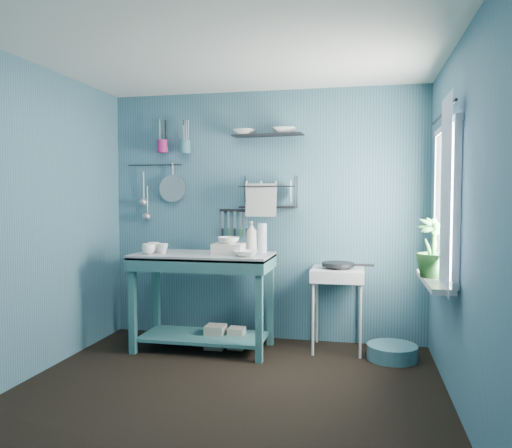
% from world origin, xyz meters
% --- Properties ---
extents(floor, '(3.20, 3.20, 0.00)m').
position_xyz_m(floor, '(0.00, 0.00, 0.00)').
color(floor, black).
rests_on(floor, ground).
extents(ceiling, '(3.20, 3.20, 0.00)m').
position_xyz_m(ceiling, '(0.00, 0.00, 2.50)').
color(ceiling, silver).
rests_on(ceiling, ground).
extents(wall_back, '(3.20, 0.00, 3.20)m').
position_xyz_m(wall_back, '(0.00, 1.50, 1.25)').
color(wall_back, '#376071').
rests_on(wall_back, ground).
extents(wall_front, '(3.20, 0.00, 3.20)m').
position_xyz_m(wall_front, '(0.00, -1.50, 1.25)').
color(wall_front, '#376071').
rests_on(wall_front, ground).
extents(wall_left, '(0.00, 3.00, 3.00)m').
position_xyz_m(wall_left, '(-1.60, 0.00, 1.25)').
color(wall_left, '#376071').
rests_on(wall_left, ground).
extents(wall_right, '(0.00, 3.00, 3.00)m').
position_xyz_m(wall_right, '(1.60, 0.00, 1.25)').
color(wall_right, '#376071').
rests_on(wall_right, ground).
extents(work_counter, '(1.34, 0.77, 0.91)m').
position_xyz_m(work_counter, '(-0.49, 1.00, 0.45)').
color(work_counter, '#326769').
rests_on(work_counter, floor).
extents(mug_left, '(0.12, 0.12, 0.10)m').
position_xyz_m(mug_left, '(-0.97, 0.84, 0.96)').
color(mug_left, white).
rests_on(mug_left, work_counter).
extents(mug_mid, '(0.14, 0.14, 0.09)m').
position_xyz_m(mug_mid, '(-0.87, 0.94, 0.96)').
color(mug_mid, white).
rests_on(mug_mid, work_counter).
extents(mug_right, '(0.17, 0.17, 0.10)m').
position_xyz_m(mug_right, '(-0.99, 1.00, 0.96)').
color(mug_right, white).
rests_on(mug_right, work_counter).
extents(wash_tub, '(0.28, 0.22, 0.10)m').
position_xyz_m(wash_tub, '(-0.24, 0.98, 0.96)').
color(wash_tub, beige).
rests_on(wash_tub, work_counter).
extents(tub_bowl, '(0.20, 0.20, 0.06)m').
position_xyz_m(tub_bowl, '(-0.24, 0.98, 1.04)').
color(tub_bowl, white).
rests_on(tub_bowl, wash_tub).
extents(soap_bottle, '(0.12, 0.12, 0.30)m').
position_xyz_m(soap_bottle, '(-0.07, 1.20, 1.06)').
color(soap_bottle, beige).
rests_on(soap_bottle, work_counter).
extents(water_bottle, '(0.09, 0.09, 0.28)m').
position_xyz_m(water_bottle, '(0.03, 1.22, 1.05)').
color(water_bottle, silver).
rests_on(water_bottle, work_counter).
extents(counter_bowl, '(0.22, 0.22, 0.05)m').
position_xyz_m(counter_bowl, '(-0.04, 0.85, 0.94)').
color(counter_bowl, white).
rests_on(counter_bowl, work_counter).
extents(hotplate_stand, '(0.53, 0.53, 0.77)m').
position_xyz_m(hotplate_stand, '(0.75, 1.24, 0.39)').
color(hotplate_stand, silver).
rests_on(hotplate_stand, floor).
extents(frying_pan, '(0.30, 0.30, 0.03)m').
position_xyz_m(frying_pan, '(0.75, 1.24, 0.81)').
color(frying_pan, black).
rests_on(frying_pan, hotplate_stand).
extents(knife_strip, '(0.32, 0.05, 0.03)m').
position_xyz_m(knife_strip, '(-0.30, 1.47, 1.30)').
color(knife_strip, black).
rests_on(knife_strip, wall_back).
extents(dish_rack, '(0.57, 0.30, 0.32)m').
position_xyz_m(dish_rack, '(0.07, 1.37, 1.49)').
color(dish_rack, black).
rests_on(dish_rack, wall_back).
extents(upper_shelf, '(0.71, 0.24, 0.01)m').
position_xyz_m(upper_shelf, '(0.05, 1.40, 2.05)').
color(upper_shelf, black).
rests_on(upper_shelf, wall_back).
extents(shelf_bowl_left, '(0.24, 0.24, 0.05)m').
position_xyz_m(shelf_bowl_left, '(-0.19, 1.40, 2.09)').
color(shelf_bowl_left, white).
rests_on(shelf_bowl_left, upper_shelf).
extents(shelf_bowl_right, '(0.24, 0.24, 0.06)m').
position_xyz_m(shelf_bowl_right, '(0.22, 1.40, 2.02)').
color(shelf_bowl_right, white).
rests_on(shelf_bowl_right, upper_shelf).
extents(utensil_cup_magenta, '(0.11, 0.11, 0.13)m').
position_xyz_m(utensil_cup_magenta, '(-1.06, 1.42, 1.96)').
color(utensil_cup_magenta, '#9F1D60').
rests_on(utensil_cup_magenta, wall_back).
extents(utensil_cup_teal, '(0.11, 0.11, 0.13)m').
position_xyz_m(utensil_cup_teal, '(-0.81, 1.42, 1.95)').
color(utensil_cup_teal, '#3B6F7C').
rests_on(utensil_cup_teal, wall_back).
extents(colander, '(0.28, 0.03, 0.28)m').
position_xyz_m(colander, '(-0.97, 1.45, 1.53)').
color(colander, '#A2A6AA').
rests_on(colander, wall_back).
extents(ladle_outer, '(0.01, 0.01, 0.30)m').
position_xyz_m(ladle_outer, '(-1.29, 1.46, 1.56)').
color(ladle_outer, '#A2A6AA').
rests_on(ladle_outer, wall_back).
extents(ladle_inner, '(0.01, 0.01, 0.30)m').
position_xyz_m(ladle_inner, '(-1.25, 1.46, 1.40)').
color(ladle_inner, '#A2A6AA').
rests_on(ladle_inner, wall_back).
extents(hook_rail, '(0.60, 0.01, 0.01)m').
position_xyz_m(hook_rail, '(-1.17, 1.47, 1.77)').
color(hook_rail, black).
rests_on(hook_rail, wall_back).
extents(window_glass, '(0.00, 1.10, 1.10)m').
position_xyz_m(window_glass, '(1.59, 0.45, 1.40)').
color(window_glass, white).
rests_on(window_glass, wall_right).
extents(windowsill, '(0.16, 0.95, 0.04)m').
position_xyz_m(windowsill, '(1.50, 0.45, 0.81)').
color(windowsill, silver).
rests_on(windowsill, wall_right).
extents(curtain, '(0.00, 1.35, 1.35)m').
position_xyz_m(curtain, '(1.52, 0.15, 1.45)').
color(curtain, silver).
rests_on(curtain, wall_right).
extents(curtain_rod, '(0.02, 1.05, 0.02)m').
position_xyz_m(curtain_rod, '(1.54, 0.45, 2.05)').
color(curtain_rod, black).
rests_on(curtain_rod, wall_right).
extents(potted_plant, '(0.32, 0.32, 0.45)m').
position_xyz_m(potted_plant, '(1.49, 0.49, 1.05)').
color(potted_plant, '#2A6729').
rests_on(potted_plant, windowsill).
extents(storage_tin_large, '(0.18, 0.18, 0.22)m').
position_xyz_m(storage_tin_large, '(-0.39, 1.05, 0.11)').
color(storage_tin_large, gray).
rests_on(storage_tin_large, floor).
extents(storage_tin_small, '(0.15, 0.15, 0.20)m').
position_xyz_m(storage_tin_small, '(-0.19, 1.08, 0.10)').
color(storage_tin_small, gray).
rests_on(storage_tin_small, floor).
extents(floor_basin, '(0.44, 0.44, 0.13)m').
position_xyz_m(floor_basin, '(1.24, 1.06, 0.07)').
color(floor_basin, teal).
rests_on(floor_basin, floor).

